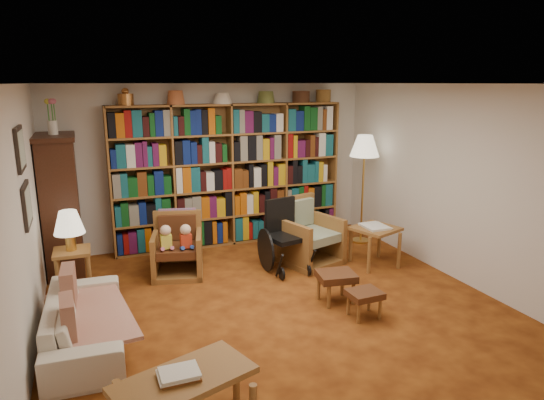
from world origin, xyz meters
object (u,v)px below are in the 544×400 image
side_table_lamp (73,262)px  armchair_leather (176,248)px  sofa (85,321)px  footstool_b (364,296)px  side_table_papers (375,233)px  floor_lamp (365,150)px  armchair_sage (306,237)px  wheelchair (284,238)px  coffee_table (184,384)px  footstool_a (336,278)px

side_table_lamp → armchair_leather: (1.28, 0.28, -0.09)m
sofa → footstool_b: (2.85, -0.51, -0.01)m
sofa → side_table_papers: 3.91m
sofa → floor_lamp: floor_lamp is taller
armchair_leather → footstool_b: 2.64m
sofa → armchair_sage: (3.01, 1.30, 0.10)m
armchair_leather → footstool_b: bearing=-50.9°
armchair_leather → armchair_sage: bearing=-7.2°
armchair_sage → wheelchair: bearing=-160.8°
side_table_lamp → floor_lamp: (4.30, 0.50, 1.05)m
floor_lamp → footstool_b: 2.91m
floor_lamp → coffee_table: size_ratio=1.55×
armchair_leather → armchair_sage: armchair_sage is taller
footstool_b → coffee_table: coffee_table is taller
sofa → armchair_leather: bearing=-34.9°
armchair_leather → footstool_b: (1.66, -2.04, -0.09)m
coffee_table → wheelchair: bearing=54.6°
coffee_table → footstool_a: bearing=35.9°
side_table_lamp → armchair_sage: (3.11, 0.05, -0.08)m
side_table_lamp → footstool_b: side_table_lamp is taller
floor_lamp → armchair_leather: bearing=-175.9°
armchair_sage → side_table_papers: bearing=-32.2°
armchair_leather → armchair_sage: size_ratio=0.86×
side_table_lamp → coffee_table: size_ratio=0.52×
coffee_table → side_table_papers: bearing=36.7°
floor_lamp → footstool_b: bearing=-121.0°
floor_lamp → coffee_table: floor_lamp is taller
side_table_lamp → wheelchair: size_ratio=0.60×
footstool_b → coffee_table: (-2.19, -1.06, 0.14)m
armchair_sage → floor_lamp: bearing=20.6°
sofa → armchair_leather: 1.94m
sofa → footstool_a: (2.74, -0.06, 0.04)m
side_table_lamp → armchair_sage: 3.11m
armchair_sage → floor_lamp: 1.71m
armchair_sage → side_table_papers: 0.97m
side_table_lamp → footstool_a: side_table_lamp is taller
side_table_lamp → footstool_a: (2.84, -1.31, -0.14)m
floor_lamp → footstool_b: (-1.35, -2.26, -1.24)m
side_table_lamp → wheelchair: 2.70m
side_table_lamp → footstool_b: size_ratio=1.59×
side_table_papers → footstool_a: size_ratio=1.49×
side_table_lamp → armchair_sage: armchair_sage is taller
wheelchair → side_table_papers: wheelchair is taller
footstool_a → armchair_sage: bearing=78.9°
armchair_sage → coffee_table: size_ratio=0.86×
footstool_a → coffee_table: coffee_table is taller
coffee_table → floor_lamp: bearing=43.1°
footstool_b → floor_lamp: bearing=59.0°
armchair_leather → armchair_sage: 1.84m
side_table_papers → footstool_a: side_table_papers is taller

